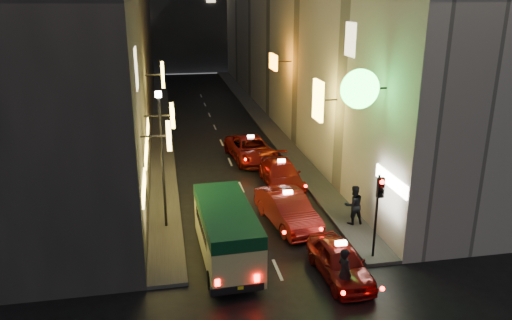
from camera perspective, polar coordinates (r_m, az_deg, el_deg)
building_left at (r=42.41m, az=-16.77°, el=15.96°), size 7.48×52.00×18.00m
building_right at (r=43.90m, az=5.39°, el=16.68°), size 7.96×52.00×18.00m
sidewalk_left at (r=43.41m, az=-10.76°, el=4.51°), size 1.50×52.00×0.15m
sidewalk_right at (r=44.20m, az=0.35°, el=5.08°), size 1.50×52.00×0.15m
minibus at (r=19.84m, az=-3.40°, el=-7.74°), size 2.16×5.65×2.40m
taxi_near at (r=19.43m, az=9.58°, el=-11.04°), size 2.28×5.03×1.74m
taxi_second at (r=23.24m, az=3.64°, el=-5.36°), size 3.25×5.97×1.97m
taxi_third at (r=27.85m, az=2.91°, el=-1.41°), size 2.23×5.24×1.82m
taxi_far at (r=32.23m, az=-0.60°, el=1.48°), size 2.85×5.72×1.92m
pedestrian_crossing at (r=18.21m, az=10.08°, el=-12.23°), size 0.61×0.79×2.11m
pedestrian_sidewalk at (r=23.34m, az=11.11°, el=-4.77°), size 0.83×0.56×2.11m
traffic_light at (r=19.99m, az=13.87°, el=-4.40°), size 0.26×0.43×3.50m
lamp_post at (r=22.19m, az=-10.71°, el=0.96°), size 0.28×0.28×6.22m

